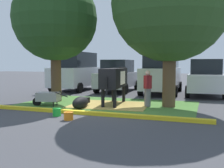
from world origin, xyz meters
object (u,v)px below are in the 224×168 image
calf_lying (81,103)px  bucket_orange (68,116)px  shade_tree_left (55,19)px  cow_holstein (115,78)px  hatchback_white (206,78)px  bucket_green (57,112)px  wheelbarrow (48,97)px  suv_dark_grey (76,71)px  suv_black (162,72)px  person_handler (148,88)px  shade_tree_right (170,3)px  sedan_red (118,76)px

calf_lying → bucket_orange: 2.13m
shade_tree_left → cow_holstein: 3.96m
hatchback_white → bucket_green: bearing=-120.6°
wheelbarrow → bucket_orange: wheelbarrow is taller
suv_dark_grey → suv_black: 5.65m
calf_lying → person_handler: (2.41, 1.27, 0.56)m
shade_tree_right → suv_black: shade_tree_right is taller
person_handler → bucket_green: bearing=-130.9°
bucket_green → suv_dark_grey: 8.77m
shade_tree_right → bucket_green: 6.14m
calf_lying → person_handler: person_handler is taller
bucket_orange → hatchback_white: bearing=64.4°
suv_black → hatchback_white: size_ratio=1.05×
wheelbarrow → hatchback_white: hatchback_white is taller
hatchback_white → suv_black: bearing=177.0°
wheelbarrow → bucket_orange: 3.03m
cow_holstein → calf_lying: (-0.94, -1.37, -0.92)m
shade_tree_left → bucket_green: shade_tree_left is taller
calf_lying → sedan_red: (-0.71, 6.69, 0.75)m
shade_tree_right → calf_lying: bearing=-154.2°
shade_tree_right → cow_holstein: bearing=-175.2°
shade_tree_left → shade_tree_right: shade_tree_right is taller
suv_black → bucket_green: bearing=-105.4°
hatchback_white → suv_dark_grey: bearing=179.6°
shade_tree_right → calf_lying: size_ratio=5.04×
shade_tree_left → bucket_orange: (2.57, -3.43, -3.70)m
bucket_green → suv_black: size_ratio=0.06×
cow_holstein → hatchback_white: bearing=53.4°
sedan_red → suv_black: size_ratio=0.96×
hatchback_white → sedan_red: bearing=176.0°
hatchback_white → shade_tree_left: bearing=-143.2°
bucket_orange → sedan_red: (-1.31, 8.73, 0.85)m
person_handler → wheelbarrow: size_ratio=0.93×
cow_holstein → suv_black: suv_black is taller
suv_black → shade_tree_right: bearing=-77.3°
hatchback_white → calf_lying: bearing=-126.1°
shade_tree_left → shade_tree_right: bearing=1.9°
sedan_red → bucket_green: bearing=-85.7°
shade_tree_left → sedan_red: 6.15m
shade_tree_right → hatchback_white: size_ratio=1.49×
person_handler → suv_dark_grey: bearing=139.3°
cow_holstein → bucket_green: 3.33m
shade_tree_right → cow_holstein: (-2.29, -0.19, -3.04)m
bucket_green → shade_tree_left: bearing=122.1°
wheelbarrow → suv_dark_grey: 6.66m
shade_tree_left → wheelbarrow: 3.71m
cow_holstein → sedan_red: (-1.65, 5.31, -0.17)m
bucket_green → sedan_red: size_ratio=0.07×
wheelbarrow → hatchback_white: bearing=45.3°
cow_holstein → suv_black: size_ratio=0.68×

